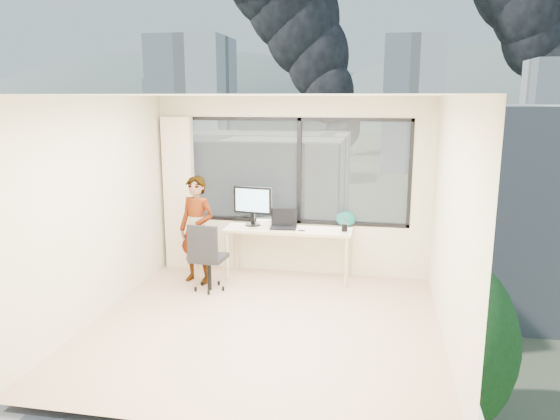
% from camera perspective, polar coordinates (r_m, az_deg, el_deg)
% --- Properties ---
extents(floor, '(4.00, 4.00, 0.01)m').
position_cam_1_polar(floor, '(6.24, -1.74, -12.30)').
color(floor, tan).
rests_on(floor, ground).
extents(ceiling, '(4.00, 4.00, 0.01)m').
position_cam_1_polar(ceiling, '(5.69, -1.91, 12.31)').
color(ceiling, white).
rests_on(ceiling, ground).
extents(wall_front, '(4.00, 0.01, 2.60)m').
position_cam_1_polar(wall_front, '(3.97, -8.10, -6.78)').
color(wall_front, beige).
rests_on(wall_front, ground).
extents(wall_left, '(0.01, 4.00, 2.60)m').
position_cam_1_polar(wall_left, '(6.55, -19.16, 0.16)').
color(wall_left, beige).
rests_on(wall_left, ground).
extents(wall_right, '(0.01, 4.00, 2.60)m').
position_cam_1_polar(wall_right, '(5.75, 18.04, -1.36)').
color(wall_right, beige).
rests_on(wall_right, ground).
extents(window_wall, '(3.30, 0.16, 1.55)m').
position_cam_1_polar(window_wall, '(7.72, 1.75, 4.24)').
color(window_wall, black).
rests_on(window_wall, ground).
extents(curtain, '(0.45, 0.14, 2.30)m').
position_cam_1_polar(curtain, '(8.13, -10.84, 1.74)').
color(curtain, beige).
rests_on(curtain, floor).
extents(desk, '(1.80, 0.60, 0.75)m').
position_cam_1_polar(desk, '(7.64, 0.92, -4.67)').
color(desk, '#CCAC89').
rests_on(desk, floor).
extents(chair, '(0.52, 0.52, 0.96)m').
position_cam_1_polar(chair, '(7.21, -7.71, -4.92)').
color(chair, black).
rests_on(chair, floor).
extents(person, '(0.64, 0.51, 1.52)m').
position_cam_1_polar(person, '(7.48, -8.98, -2.13)').
color(person, '#2D2D33').
rests_on(person, floor).
extents(monitor, '(0.59, 0.21, 0.58)m').
position_cam_1_polar(monitor, '(7.65, -2.97, 0.46)').
color(monitor, black).
rests_on(monitor, desk).
extents(game_console, '(0.36, 0.33, 0.07)m').
position_cam_1_polar(game_console, '(7.81, -1.45, -1.19)').
color(game_console, white).
rests_on(game_console, desk).
extents(laptop, '(0.40, 0.42, 0.24)m').
position_cam_1_polar(laptop, '(7.49, 0.36, -1.09)').
color(laptop, black).
rests_on(laptop, desk).
extents(cellphone, '(0.10, 0.05, 0.01)m').
position_cam_1_polar(cellphone, '(7.38, 2.34, -2.22)').
color(cellphone, black).
rests_on(cellphone, desk).
extents(pen_cup, '(0.11, 0.11, 0.11)m').
position_cam_1_polar(pen_cup, '(7.40, 6.99, -1.89)').
color(pen_cup, black).
rests_on(pen_cup, desk).
extents(handbag, '(0.32, 0.23, 0.22)m').
position_cam_1_polar(handbag, '(7.66, 7.15, -0.96)').
color(handbag, '#0D5052').
rests_on(handbag, desk).
extents(exterior_ground, '(400.00, 400.00, 0.04)m').
position_cam_1_polar(exterior_ground, '(126.65, 10.05, 4.35)').
color(exterior_ground, '#515B3D').
rests_on(exterior_ground, ground).
extents(near_bldg_a, '(16.00, 12.00, 14.00)m').
position_cam_1_polar(near_bldg_a, '(38.22, -5.22, -2.50)').
color(near_bldg_a, beige).
rests_on(near_bldg_a, exterior_ground).
extents(near_bldg_b, '(14.00, 13.00, 16.00)m').
position_cam_1_polar(near_bldg_b, '(45.68, 24.10, 0.17)').
color(near_bldg_b, white).
rests_on(near_bldg_b, exterior_ground).
extents(far_tower_a, '(14.00, 14.00, 28.00)m').
position_cam_1_polar(far_tower_a, '(106.91, -9.30, 10.52)').
color(far_tower_a, silver).
rests_on(far_tower_a, exterior_ground).
extents(far_tower_b, '(13.00, 13.00, 30.00)m').
position_cam_1_polar(far_tower_b, '(125.75, 14.02, 10.99)').
color(far_tower_b, silver).
rests_on(far_tower_b, exterior_ground).
extents(far_tower_c, '(15.00, 15.00, 26.00)m').
position_cam_1_polar(far_tower_c, '(152.03, 27.80, 9.35)').
color(far_tower_c, silver).
rests_on(far_tower_c, exterior_ground).
extents(far_tower_d, '(16.00, 14.00, 22.00)m').
position_cam_1_polar(far_tower_d, '(167.27, -10.97, 9.93)').
color(far_tower_d, silver).
rests_on(far_tower_d, exterior_ground).
extents(hill_a, '(288.00, 216.00, 90.00)m').
position_cam_1_polar(hill_a, '(347.79, -9.86, 9.15)').
color(hill_a, slate).
rests_on(hill_a, exterior_ground).
extents(hill_b, '(300.00, 220.00, 96.00)m').
position_cam_1_polar(hill_b, '(340.61, 27.80, 7.90)').
color(hill_b, slate).
rests_on(hill_b, exterior_ground).
extents(tree_a, '(7.00, 7.00, 8.00)m').
position_cam_1_polar(tree_a, '(34.85, -20.16, -9.87)').
color(tree_a, '#1C4D19').
rests_on(tree_a, exterior_ground).
extents(tree_b, '(7.60, 7.60, 9.00)m').
position_cam_1_polar(tree_b, '(26.61, 16.02, -15.43)').
color(tree_b, '#1C4D19').
rests_on(tree_b, exterior_ground).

